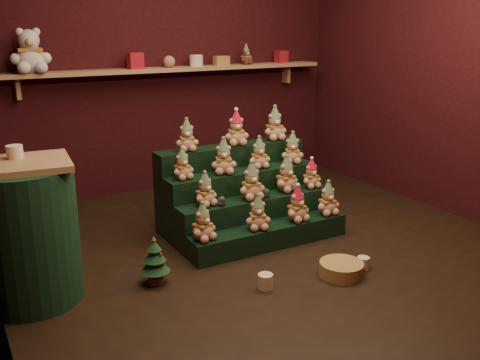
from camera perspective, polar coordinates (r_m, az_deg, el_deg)
ground at (r=4.39m, az=2.71°, el=-7.20°), size 4.00×4.00×0.00m
back_wall at (r=5.87m, az=-8.10°, el=12.71°), size 4.00×0.10×2.80m
right_wall at (r=5.43m, az=21.95°, el=11.45°), size 0.10×4.00×2.80m
back_shelf at (r=5.72m, az=-7.38°, el=11.58°), size 3.60×0.26×0.24m
riser_tier_front at (r=4.39m, az=3.23°, el=-5.96°), size 1.40×0.22×0.18m
riser_tier_midfront at (r=4.53m, az=1.74°, el=-4.00°), size 1.40×0.22×0.36m
riser_tier_midback at (r=4.68m, az=0.34°, el=-2.16°), size 1.40×0.22×0.54m
riser_tier_back at (r=4.83m, az=-0.96°, el=-0.43°), size 1.40×0.22×0.72m
teddy_0 at (r=4.03m, az=-4.00°, el=-4.46°), size 0.26×0.25×0.29m
teddy_1 at (r=4.23m, az=1.92°, el=-3.45°), size 0.25×0.23×0.28m
teddy_2 at (r=4.43m, az=6.14°, el=-2.54°), size 0.23×0.22×0.30m
teddy_3 at (r=4.62m, az=9.35°, el=-1.92°), size 0.22×0.20×0.29m
teddy_4 at (r=4.23m, az=-3.75°, el=-0.97°), size 0.23×0.22×0.27m
teddy_5 at (r=4.38m, az=1.24°, el=-0.07°), size 0.24×0.22×0.31m
teddy_6 at (r=4.60m, az=4.96°, el=0.65°), size 0.25×0.24×0.31m
teddy_7 at (r=4.74m, az=7.61°, el=0.69°), size 0.19×0.17×0.26m
teddy_8 at (r=4.34m, az=-6.18°, el=1.73°), size 0.21×0.19×0.25m
teddy_9 at (r=4.47m, az=-1.76°, el=2.56°), size 0.27×0.25×0.30m
teddy_10 at (r=4.66m, az=2.05°, el=2.94°), size 0.21×0.19×0.27m
teddy_11 at (r=4.84m, az=5.61°, el=3.43°), size 0.26×0.25×0.28m
teddy_12 at (r=4.52m, az=-5.69°, el=4.78°), size 0.23×0.22×0.27m
teddy_13 at (r=4.72m, az=-0.40°, el=5.56°), size 0.25×0.24×0.30m
teddy_14 at (r=4.94m, az=3.73°, el=6.04°), size 0.24×0.22×0.31m
snow_globe_a at (r=4.24m, az=-1.94°, el=-2.27°), size 0.06×0.06×0.08m
snow_globe_b at (r=4.44m, az=2.85°, el=-1.43°), size 0.06×0.06×0.08m
snow_globe_c at (r=4.60m, az=6.07°, el=-0.83°), size 0.06×0.06×0.08m
side_table at (r=3.70m, az=-21.83°, el=-5.28°), size 0.66×0.65×0.94m
table_ornament at (r=3.65m, az=-22.91°, el=2.79°), size 0.10×0.10×0.08m
mini_christmas_tree at (r=3.79m, az=-9.08°, el=-8.48°), size 0.21×0.21×0.36m
mug_left at (r=3.74m, az=2.73°, el=-10.75°), size 0.10×0.10×0.10m
mug_right at (r=4.11m, az=13.00°, el=-8.63°), size 0.09×0.09×0.09m
wicker_basket at (r=3.98m, az=10.76°, el=-9.30°), size 0.42×0.42×0.10m
white_bear at (r=5.30m, az=-21.57°, el=13.25°), size 0.38×0.35×0.50m
brown_bear at (r=6.07m, az=0.65°, el=13.23°), size 0.17×0.16×0.21m
gift_tin_red_a at (r=5.55m, az=-11.12°, el=12.38°), size 0.14×0.14×0.16m
gift_tin_cream at (r=5.80m, az=-4.69°, el=12.58°), size 0.14×0.14×0.12m
gift_tin_red_b at (r=6.34m, az=4.43°, el=12.98°), size 0.12×0.12×0.14m
shelf_plush_ball at (r=5.68m, az=-7.55°, el=12.41°), size 0.12×0.12×0.12m
scarf_gift_box at (r=5.94m, az=-2.00°, el=12.61°), size 0.16×0.10×0.10m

